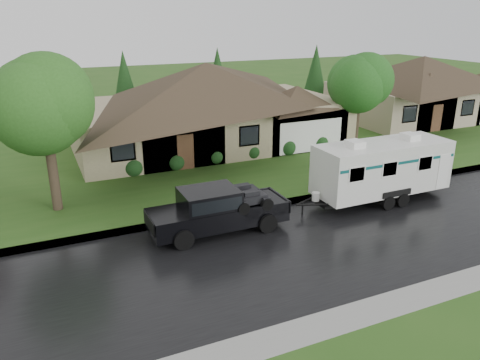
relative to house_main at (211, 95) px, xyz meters
name	(u,v)px	position (x,y,z in m)	size (l,w,h in m)	color
ground	(277,227)	(-2.29, -13.84, -3.59)	(140.00, 140.00, 0.00)	#2B541A
road	(301,247)	(-2.29, -15.84, -3.59)	(140.00, 8.00, 0.01)	black
curb	(255,207)	(-2.29, -11.59, -3.52)	(140.00, 0.50, 0.15)	gray
lawn	(177,144)	(-2.29, 1.16, -3.52)	(140.00, 26.00, 0.15)	#2B541A
house_main	(211,95)	(0.00, 0.00, 0.00)	(19.44, 10.80, 6.90)	gray
house_neighbor	(425,81)	(19.97, 0.50, -0.27)	(15.12, 9.72, 6.45)	tan
tree_left_green	(44,107)	(-10.93, -8.07, 1.41)	(4.22, 4.22, 6.99)	#382B1E
tree_right_green	(360,81)	(9.14, -4.24, 0.94)	(3.82, 3.82, 6.32)	#382B1E
shrub_row	(234,153)	(-0.29, -4.54, -2.94)	(13.60, 1.00, 1.00)	#143814
pickup_truck	(216,209)	(-4.89, -13.10, -2.54)	(5.91, 2.24, 1.97)	black
travel_trailer	(382,167)	(3.92, -13.10, -1.86)	(7.29, 2.56, 3.27)	silver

